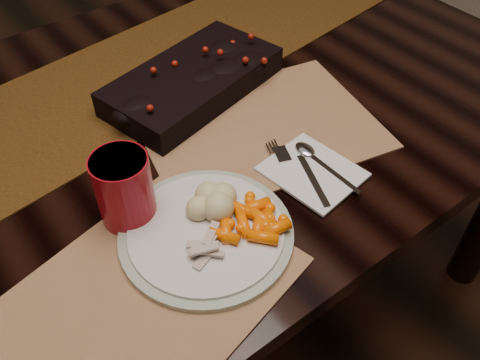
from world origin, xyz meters
TOP-DOWN VIEW (x-y plane):
  - floor at (0.00, 0.00)m, footprint 5.00×5.00m
  - dining_table at (0.00, 0.00)m, footprint 1.80×1.00m
  - table_runner at (-0.05, 0.14)m, footprint 1.77×0.58m
  - centerpiece at (0.14, 0.03)m, footprint 0.40×0.27m
  - placemat_main at (0.17, -0.14)m, footprint 0.50×0.41m
  - placemat_second at (-0.20, -0.33)m, footprint 0.48×0.40m
  - dinner_plate at (-0.06, -0.30)m, footprint 0.33×0.33m
  - baby_carrots at (-0.01, -0.34)m, footprint 0.12×0.10m
  - mashed_potatoes at (-0.03, -0.27)m, footprint 0.10×0.09m
  - turkey_shreds at (-0.08, -0.34)m, footprint 0.07×0.06m
  - napkin at (0.17, -0.30)m, footprint 0.16×0.18m
  - fork at (0.15, -0.30)m, footprint 0.08×0.16m
  - spoon at (0.19, -0.31)m, footprint 0.03×0.15m
  - red_cup at (-0.14, -0.19)m, footprint 0.11×0.11m

SIDE VIEW (x-z plane):
  - floor at x=0.00m, z-range 0.00..0.00m
  - dining_table at x=0.00m, z-range 0.00..0.75m
  - table_runner at x=-0.05m, z-range 0.75..0.75m
  - placemat_second at x=-0.20m, z-range 0.75..0.75m
  - placemat_main at x=0.17m, z-range 0.75..0.75m
  - napkin at x=0.17m, z-range 0.75..0.76m
  - spoon at x=0.19m, z-range 0.76..0.76m
  - fork at x=0.15m, z-range 0.76..0.76m
  - dinner_plate at x=-0.06m, z-range 0.75..0.77m
  - turkey_shreds at x=-0.08m, z-range 0.77..0.79m
  - baby_carrots at x=-0.01m, z-range 0.77..0.79m
  - centerpiece at x=0.14m, z-range 0.75..0.83m
  - mashed_potatoes at x=-0.03m, z-range 0.77..0.82m
  - red_cup at x=-0.14m, z-range 0.75..0.88m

